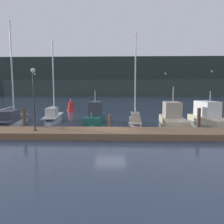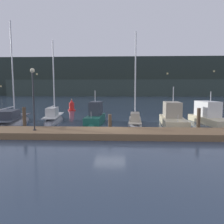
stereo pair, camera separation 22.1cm
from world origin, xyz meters
name	(u,v)px [view 2 (the right image)]	position (x,y,z in m)	size (l,w,h in m)	color
ground_plane	(110,132)	(0.00, 0.00, 0.00)	(400.00, 400.00, 0.00)	#2D3D51
dock	(109,133)	(0.00, -1.66, 0.23)	(33.91, 2.80, 0.45)	brown
mooring_pile_1	(24,119)	(-6.97, -0.01, 0.98)	(0.28, 0.28, 1.97)	#4C3D2D
mooring_pile_2	(110,123)	(0.00, -0.01, 0.71)	(0.28, 0.28, 1.42)	#4C3D2D
mooring_pile_3	(198,120)	(6.97, -0.01, 0.97)	(0.28, 0.28, 1.94)	#4C3D2D
sailboat_berth_2	(12,123)	(-9.73, 3.37, 0.13)	(3.58, 8.50, 10.75)	gray
sailboat_berth_3	(54,120)	(-6.12, 4.92, 0.17)	(2.36, 6.70, 9.11)	gray
motorboat_berth_4	(95,120)	(-1.70, 4.23, 0.36)	(1.83, 5.12, 3.94)	#195647
sailboat_berth_5	(135,123)	(2.21, 3.48, 0.17)	(1.67, 5.98, 9.37)	gray
motorboat_berth_6	(173,121)	(5.85, 3.80, 0.36)	(2.68, 6.70, 4.29)	beige
motorboat_berth_7	(210,119)	(9.79, 4.90, 0.41)	(3.02, 6.78, 3.70)	beige
channel_buoy	(72,106)	(-6.94, 16.69, 0.70)	(1.19, 1.19, 1.89)	red
dock_lamppost	(33,90)	(-5.37, -1.94, 3.38)	(0.32, 0.32, 4.44)	#2D2D33
hillside_backdrop	(125,78)	(2.64, 94.44, 8.59)	(240.00, 23.00, 18.65)	#28332D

